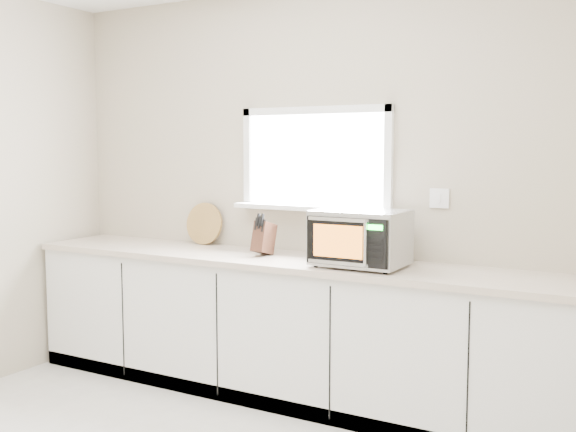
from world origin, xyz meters
The scene contains 7 objects.
back_wall centered at (0.00, 2.00, 1.36)m, with size 4.00×0.17×2.70m.
cabinets centered at (0.00, 1.70, 0.44)m, with size 3.92×0.60×0.88m, color silver.
countertop centered at (0.00, 1.69, 0.90)m, with size 3.92×0.64×0.04m, color beige.
microwave centered at (0.48, 1.63, 1.10)m, with size 0.53×0.44×0.34m.
knife_block centered at (-0.24, 1.72, 1.04)m, with size 0.10×0.20×0.28m.
cutting_board centered at (-0.89, 1.94, 1.07)m, with size 0.31×0.31×0.02m, color #AB7F42.
coffee_grinder centered at (0.15, 1.85, 1.03)m, with size 0.14×0.14×0.22m.
Camera 1 is at (2.06, -2.03, 1.62)m, focal length 42.00 mm.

